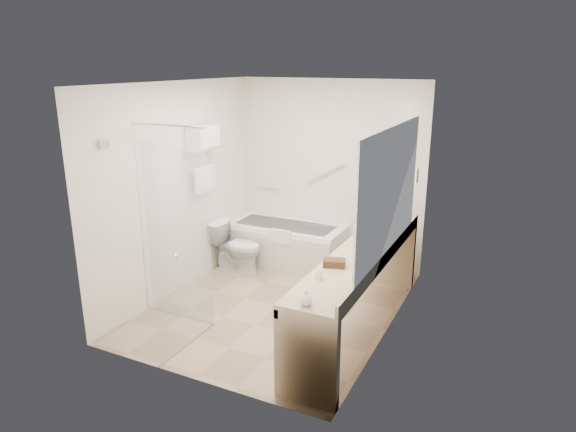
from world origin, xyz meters
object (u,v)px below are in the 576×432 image
at_px(bathtub, 285,244).
at_px(amenity_basket, 334,263).
at_px(water_bottle_left, 383,220).
at_px(vanity_counter, 359,274).
at_px(toilet, 237,247).

height_order(bathtub, amenity_basket, amenity_basket).
bearing_deg(amenity_basket, water_bottle_left, 86.40).
xyz_separation_m(vanity_counter, water_bottle_left, (-0.04, 0.96, 0.31)).
height_order(bathtub, water_bottle_left, water_bottle_left).
height_order(toilet, water_bottle_left, water_bottle_left).
height_order(bathtub, toilet, toilet).
relative_size(vanity_counter, water_bottle_left, 12.85).
bearing_deg(water_bottle_left, toilet, -176.70).
distance_m(bathtub, toilet, 0.70).
xyz_separation_m(amenity_basket, water_bottle_left, (0.08, 1.35, 0.06)).
height_order(bathtub, vanity_counter, vanity_counter).
height_order(vanity_counter, amenity_basket, vanity_counter).
bearing_deg(vanity_counter, water_bottle_left, 92.59).
height_order(amenity_basket, water_bottle_left, water_bottle_left).
relative_size(amenity_basket, water_bottle_left, 0.97).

